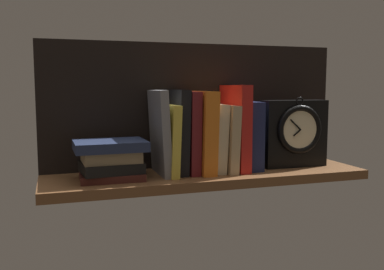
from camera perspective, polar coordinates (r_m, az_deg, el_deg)
ground_plane at (r=116.97cm, az=2.10°, el=-5.58°), size 87.50×22.24×2.50cm
back_panel at (r=124.43cm, az=0.47°, el=3.96°), size 87.50×1.20×35.44cm
book_gray_chess at (r=112.87cm, az=-4.34°, el=0.33°), size 3.25×15.23×22.35cm
book_yellow_seinlanguage at (r=113.69cm, az=-3.13°, el=-0.58°), size 2.92×16.44×18.55cm
book_black_skeptic at (r=114.20cm, az=-1.81°, el=0.45°), size 3.38×12.86×22.45cm
book_maroon_dawkins at (r=115.09cm, az=-0.38°, el=0.36°), size 2.97×13.64×21.89cm
book_orange_pandolfini at (r=116.19cm, az=1.28°, el=0.46°), size 4.38×16.49×22.08cm
book_cream_twain at (r=117.66cm, az=2.98°, el=-0.34°), size 3.93×13.43×18.59cm
book_tan_shortstories at (r=118.80cm, az=4.36°, el=-0.36°), size 3.12×16.30×18.24cm
book_red_requiem at (r=119.72cm, az=5.74°, el=0.99°), size 3.24×15.94×23.60cm
book_navy_bierce at (r=121.59cm, az=7.44°, el=-0.03°), size 4.24×13.06×19.03cm
framed_clock at (r=127.07cm, az=13.53°, el=0.29°), size 19.29×6.81×20.28cm
book_stack_side at (r=108.84cm, az=-10.77°, el=-3.18°), size 17.84×13.76×9.82cm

